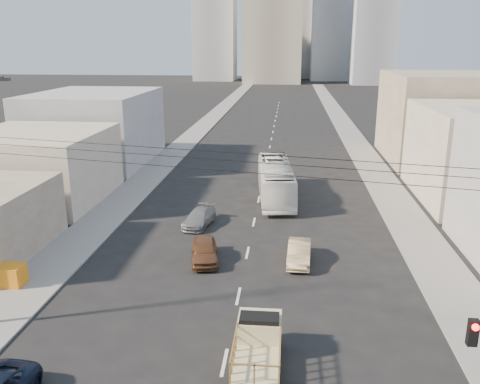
% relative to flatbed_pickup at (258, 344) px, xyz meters
% --- Properties ---
extents(sidewalk_left, '(3.50, 180.00, 0.12)m').
position_rel_flatbed_pickup_xyz_m(sidewalk_left, '(-13.20, 68.14, -1.03)').
color(sidewalk_left, gray).
rests_on(sidewalk_left, ground).
extents(sidewalk_right, '(3.50, 180.00, 0.12)m').
position_rel_flatbed_pickup_xyz_m(sidewalk_right, '(10.30, 68.14, -1.03)').
color(sidewalk_right, gray).
rests_on(sidewalk_right, ground).
extents(lane_dashes, '(0.15, 104.00, 0.01)m').
position_rel_flatbed_pickup_xyz_m(lane_dashes, '(-1.45, 51.14, -1.09)').
color(lane_dashes, silver).
rests_on(lane_dashes, ground).
extents(flatbed_pickup, '(1.95, 4.41, 1.90)m').
position_rel_flatbed_pickup_xyz_m(flatbed_pickup, '(0.00, 0.00, 0.00)').
color(flatbed_pickup, beige).
rests_on(flatbed_pickup, ground).
extents(city_bus, '(3.75, 11.77, 3.22)m').
position_rel_flatbed_pickup_xyz_m(city_bus, '(-0.01, 24.68, 0.52)').
color(city_bus, silver).
rests_on(city_bus, ground).
extents(sedan_brown, '(2.37, 4.32, 1.39)m').
position_rel_flatbed_pickup_xyz_m(sedan_brown, '(-4.03, 10.58, -0.40)').
color(sedan_brown, brown).
rests_on(sedan_brown, ground).
extents(sedan_tan, '(1.56, 4.03, 1.31)m').
position_rel_flatbed_pickup_xyz_m(sedan_tan, '(1.88, 10.91, -0.44)').
color(sedan_tan, tan).
rests_on(sedan_tan, ground).
extents(sedan_grey, '(2.36, 4.37, 1.20)m').
position_rel_flatbed_pickup_xyz_m(sedan_grey, '(-5.49, 17.01, -0.49)').
color(sedan_grey, slate).
rests_on(sedan_grey, ground).
extents(overhead_wires, '(23.01, 5.02, 0.72)m').
position_rel_flatbed_pickup_xyz_m(overhead_wires, '(-1.45, -0.36, 7.87)').
color(overhead_wires, black).
rests_on(overhead_wires, ground).
extents(crate_stack, '(1.80, 1.20, 1.14)m').
position_rel_flatbed_pickup_xyz_m(crate_stack, '(-14.45, 6.05, -0.40)').
color(crate_stack, orange).
rests_on(crate_stack, sidewalk_left).
extents(bldg_right_far, '(12.00, 16.00, 10.00)m').
position_rel_flatbed_pickup_xyz_m(bldg_right_far, '(18.55, 42.14, 3.91)').
color(bldg_right_far, gray).
rests_on(bldg_right_far, ground).
extents(bldg_left_mid, '(11.00, 12.00, 6.00)m').
position_rel_flatbed_pickup_xyz_m(bldg_left_mid, '(-20.45, 22.14, 1.91)').
color(bldg_left_mid, '#B5A891').
rests_on(bldg_left_mid, ground).
extents(bldg_left_far, '(12.00, 16.00, 8.00)m').
position_rel_flatbed_pickup_xyz_m(bldg_left_far, '(-20.95, 37.14, 2.91)').
color(bldg_left_far, '#99989B').
rests_on(bldg_left_far, ground).
extents(midrise_ne, '(16.00, 16.00, 40.00)m').
position_rel_flatbed_pickup_xyz_m(midrise_ne, '(16.55, 183.14, 18.91)').
color(midrise_ne, '#989BA0').
rests_on(midrise_ne, ground).
extents(midrise_nw, '(15.00, 15.00, 34.00)m').
position_rel_flatbed_pickup_xyz_m(midrise_nw, '(-27.45, 178.14, 15.91)').
color(midrise_nw, '#989BA0').
rests_on(midrise_nw, ground).
extents(midrise_back, '(18.00, 18.00, 44.00)m').
position_rel_flatbed_pickup_xyz_m(midrise_back, '(4.55, 198.14, 20.91)').
color(midrise_back, '#99989B').
rests_on(midrise_back, ground).
extents(midrise_east, '(14.00, 14.00, 28.00)m').
position_rel_flatbed_pickup_xyz_m(midrise_east, '(28.55, 163.14, 12.91)').
color(midrise_east, '#989BA0').
rests_on(midrise_east, ground).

